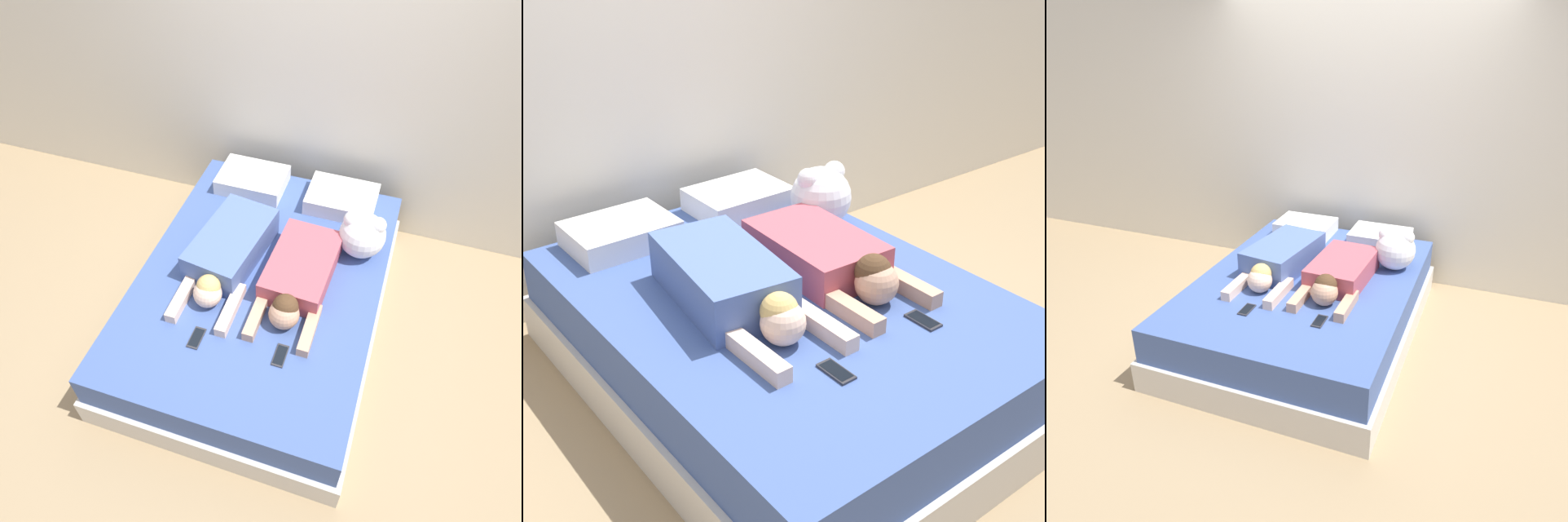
% 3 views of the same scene
% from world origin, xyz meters
% --- Properties ---
extents(ground_plane, '(12.00, 12.00, 0.00)m').
position_xyz_m(ground_plane, '(0.00, 0.00, 0.00)').
color(ground_plane, '#9E8460').
extents(wall_back, '(12.00, 0.06, 2.60)m').
position_xyz_m(wall_back, '(0.00, 1.25, 1.30)').
color(wall_back, silver).
rests_on(wall_back, ground_plane).
extents(bed, '(1.62, 2.20, 0.47)m').
position_xyz_m(bed, '(0.00, 0.00, 0.23)').
color(bed, beige).
rests_on(bed, ground_plane).
extents(pillow_head_left, '(0.50, 0.38, 0.12)m').
position_xyz_m(pillow_head_left, '(-0.35, 0.85, 0.53)').
color(pillow_head_left, white).
rests_on(pillow_head_left, bed).
extents(pillow_head_right, '(0.50, 0.38, 0.12)m').
position_xyz_m(pillow_head_right, '(0.35, 0.85, 0.53)').
color(pillow_head_right, white).
rests_on(pillow_head_right, bed).
extents(person_left, '(0.47, 1.01, 0.22)m').
position_xyz_m(person_left, '(-0.24, 0.04, 0.58)').
color(person_left, '#4C66A5').
rests_on(person_left, bed).
extents(person_right, '(0.42, 0.92, 0.22)m').
position_xyz_m(person_right, '(0.25, -0.01, 0.56)').
color(person_right, '#B24C59').
rests_on(person_right, bed).
extents(cell_phone_left, '(0.07, 0.15, 0.01)m').
position_xyz_m(cell_phone_left, '(-0.21, -0.58, 0.48)').
color(cell_phone_left, '#2D2D33').
rests_on(cell_phone_left, bed).
extents(cell_phone_right, '(0.07, 0.15, 0.01)m').
position_xyz_m(cell_phone_right, '(0.30, -0.54, 0.48)').
color(cell_phone_right, '#2D2D33').
rests_on(cell_phone_right, bed).
extents(plush_toy, '(0.31, 0.31, 0.33)m').
position_xyz_m(plush_toy, '(0.57, 0.43, 0.64)').
color(plush_toy, white).
rests_on(plush_toy, bed).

